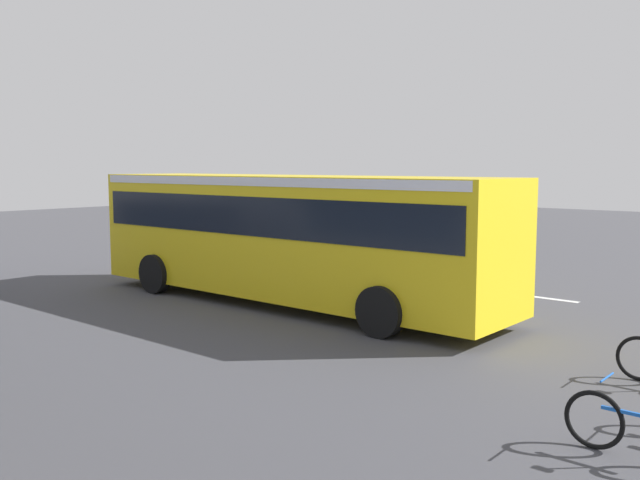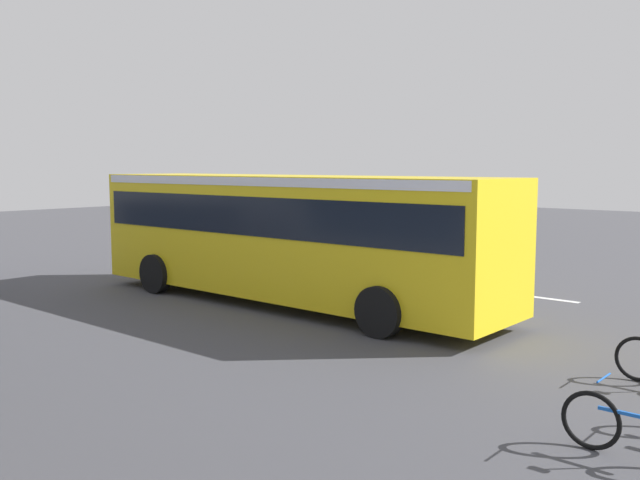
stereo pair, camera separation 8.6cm
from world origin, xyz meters
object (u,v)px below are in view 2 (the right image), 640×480
object	(u,v)px
pedestrian	(389,247)
city_bus	(288,228)
bicycle_blue	(637,430)
traffic_sign	(432,218)

from	to	relation	value
pedestrian	city_bus	bearing A→B (deg)	96.95
bicycle_blue	pedestrian	distance (m)	13.57
city_bus	bicycle_blue	xyz separation A→B (m)	(-9.29, 4.01, -1.51)
city_bus	traffic_sign	bearing A→B (deg)	-101.35
pedestrian	traffic_sign	world-z (taller)	traffic_sign
bicycle_blue	traffic_sign	world-z (taller)	traffic_sign
traffic_sign	city_bus	bearing A→B (deg)	78.65
pedestrian	traffic_sign	xyz separation A→B (m)	(-1.64, 0.23, 1.00)
pedestrian	traffic_sign	bearing A→B (deg)	172.09
bicycle_blue	traffic_sign	distance (m)	12.34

